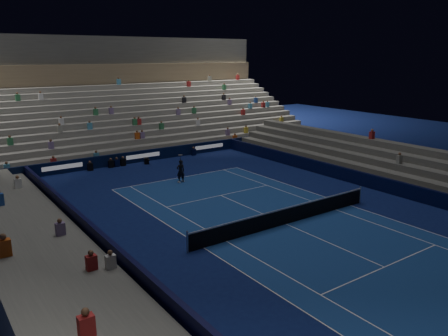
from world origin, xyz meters
name	(u,v)px	position (x,y,z in m)	size (l,w,h in m)	color
ground	(286,224)	(0.00, 0.00, 0.00)	(90.00, 90.00, 0.00)	#0D1850
court_surface	(286,224)	(0.00, 0.00, 0.01)	(10.97, 23.77, 0.01)	navy
sponsor_barrier_far	(142,156)	(0.00, 18.50, 0.50)	(44.00, 0.25, 1.00)	black
sponsor_barrier_east	(391,187)	(9.70, 0.00, 0.50)	(0.25, 37.00, 1.00)	black
sponsor_barrier_west	(122,261)	(-9.70, 0.00, 0.50)	(0.25, 37.00, 1.00)	#080932
grandstand_main	(102,113)	(0.00, 27.90, 3.38)	(44.00, 15.20, 11.20)	gray
grandstand_east	(421,173)	(13.17, 0.00, 0.92)	(5.00, 37.00, 2.50)	#60605B
grandstand_west	(38,274)	(-13.17, 0.00, 0.92)	(5.00, 37.00, 2.50)	#62625E
tennis_net	(286,216)	(0.00, 0.00, 0.50)	(12.90, 0.10, 1.10)	#B2B2B7
tennis_player	(181,171)	(-0.57, 10.74, 0.85)	(0.62, 0.41, 1.71)	black
broadcast_camera	(147,161)	(-0.10, 17.47, 0.28)	(0.55, 0.91, 0.53)	black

